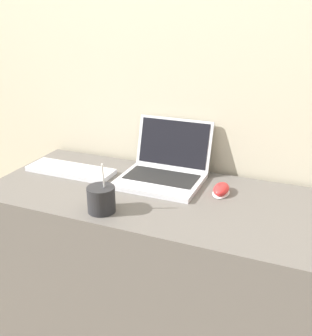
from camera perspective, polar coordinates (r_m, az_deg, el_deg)
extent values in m
cube|color=#BCB299|center=(1.69, 3.91, 17.37)|extent=(7.00, 0.04, 2.50)
cube|color=#5B5651|center=(1.71, -0.59, -14.66)|extent=(1.29, 0.58, 0.73)
cube|color=silver|center=(1.60, 0.53, -1.91)|extent=(0.33, 0.27, 0.02)
cube|color=black|center=(1.61, 0.80, -1.27)|extent=(0.29, 0.15, 0.00)
cube|color=silver|center=(1.70, 2.62, 3.64)|extent=(0.33, 0.07, 0.21)
cube|color=black|center=(1.70, 2.55, 3.64)|extent=(0.31, 0.06, 0.19)
cylinder|color=#232326|center=(1.38, -7.94, -4.52)|extent=(0.10, 0.10, 0.09)
cylinder|color=black|center=(1.36, -8.04, -2.93)|extent=(0.08, 0.08, 0.01)
cylinder|color=white|center=(1.35, -7.57, -2.20)|extent=(0.01, 0.03, 0.15)
ellipsoid|color=white|center=(1.54, 9.42, -3.56)|extent=(0.06, 0.11, 0.01)
ellipsoid|color=red|center=(1.53, 9.46, -3.02)|extent=(0.06, 0.10, 0.04)
cube|color=silver|center=(1.75, -12.28, -0.31)|extent=(0.39, 0.13, 0.02)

